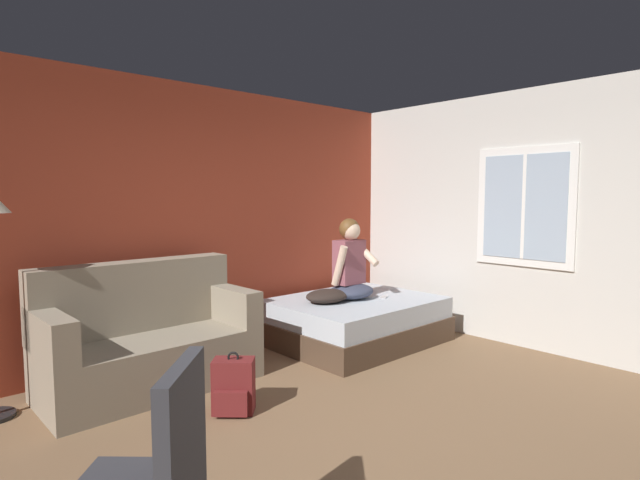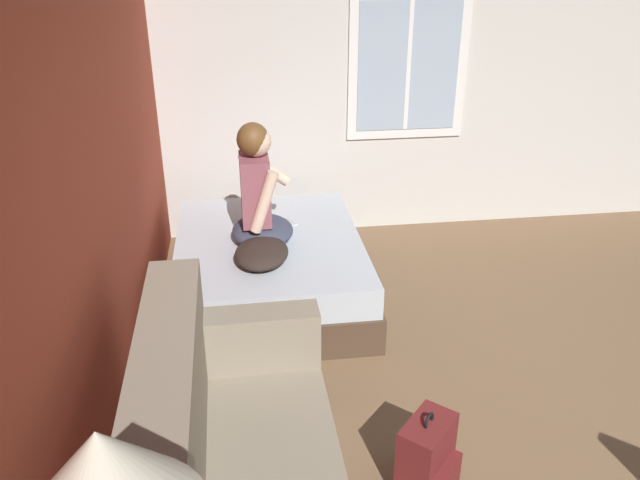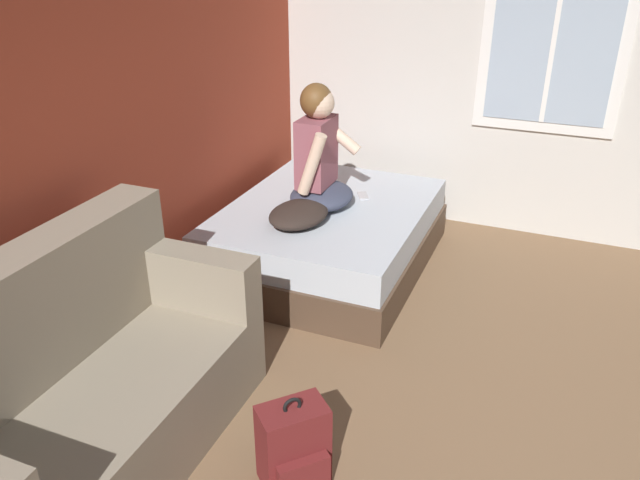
{
  "view_description": "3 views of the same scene",
  "coord_description": "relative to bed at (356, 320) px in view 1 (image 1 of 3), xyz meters",
  "views": [
    {
      "loc": [
        -2.03,
        -2.0,
        1.6
      ],
      "look_at": [
        1.26,
        1.6,
        1.17
      ],
      "focal_mm": 28.0,
      "sensor_mm": 36.0,
      "label": 1
    },
    {
      "loc": [
        -2.27,
        1.89,
        2.43
      ],
      "look_at": [
        0.76,
        1.48,
        0.98
      ],
      "focal_mm": 35.0,
      "sensor_mm": 36.0,
      "label": 2
    },
    {
      "loc": [
        -1.97,
        0.16,
        2.23
      ],
      "look_at": [
        0.66,
        1.26,
        0.84
      ],
      "focal_mm": 35.0,
      "sensor_mm": 36.0,
      "label": 3
    }
  ],
  "objects": [
    {
      "name": "wall_back_accent",
      "position": [
        -1.88,
        0.92,
        1.11
      ],
      "size": [
        11.09,
        0.16,
        2.7
      ],
      "primitive_type": "cube",
      "color": "#993823",
      "rests_on": "ground"
    },
    {
      "name": "backpack",
      "position": [
        -1.98,
        -0.64,
        -0.04
      ],
      "size": [
        0.35,
        0.35,
        0.46
      ],
      "color": "maroon",
      "rests_on": "ground"
    },
    {
      "name": "wall_side_with_window",
      "position": [
        1.25,
        -1.7,
        1.12
      ],
      "size": [
        0.19,
        6.48,
        2.7
      ],
      "color": "silver",
      "rests_on": "ground"
    },
    {
      "name": "ground_plane",
      "position": [
        -1.88,
        -1.7,
        -0.24
      ],
      "size": [
        40.0,
        40.0,
        0.0
      ],
      "primitive_type": "plane",
      "color": "brown"
    },
    {
      "name": "bed",
      "position": [
        0.0,
        0.0,
        0.0
      ],
      "size": [
        1.76,
        1.39,
        0.48
      ],
      "color": "#4C3828",
      "rests_on": "ground"
    },
    {
      "name": "person_seated",
      "position": [
        -0.02,
        0.06,
        0.6
      ],
      "size": [
        0.52,
        0.45,
        0.88
      ],
      "color": "#383D51",
      "rests_on": "bed"
    },
    {
      "name": "cell_phone",
      "position": [
        0.27,
        -0.18,
        0.25
      ],
      "size": [
        0.16,
        0.13,
        0.01
      ],
      "primitive_type": "cube",
      "rotation": [
        0.0,
        0.0,
        5.19
      ],
      "color": "#B7B7BC",
      "rests_on": "bed"
    },
    {
      "name": "couch",
      "position": [
        -2.22,
        0.29,
        0.16
      ],
      "size": [
        1.71,
        0.84,
        1.04
      ],
      "color": "gray",
      "rests_on": "ground"
    },
    {
      "name": "throw_pillow",
      "position": [
        -0.37,
        0.07,
        0.31
      ],
      "size": [
        0.53,
        0.43,
        0.14
      ],
      "primitive_type": "ellipsoid",
      "rotation": [
        0.0,
        0.0,
        -0.15
      ],
      "color": "#2D231E",
      "rests_on": "bed"
    }
  ]
}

